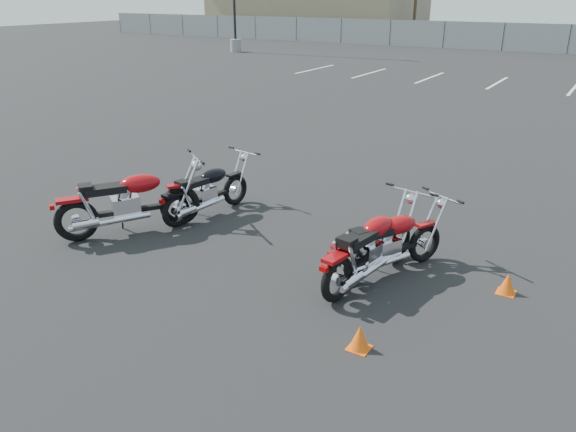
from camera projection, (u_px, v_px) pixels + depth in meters
The scene contains 11 objects.
ground at pixel (254, 269), 7.93m from camera, with size 120.00×120.00×0.00m, color black.
motorcycle_front_red at pixel (128, 202), 8.94m from camera, with size 1.74×2.21×1.17m.
motorcycle_second_black at pixel (207, 191), 9.69m from camera, with size 0.78×2.01×0.99m.
motorcycle_third_red at pixel (388, 244), 7.66m from camera, with size 1.29×1.95×0.99m.
motorcycle_rear_red at pixel (370, 248), 7.46m from camera, with size 0.83×2.14×1.05m.
training_cone_near at pixel (507, 283), 7.26m from camera, with size 0.23×0.23×0.28m.
training_cone_extra at pixel (360, 337), 6.12m from camera, with size 0.24×0.24×0.29m.
light_pole_west at pixel (234, 3), 35.85m from camera, with size 0.80×0.70×11.31m.
chainlink_fence at pixel (569, 39), 35.35m from camera, with size 80.06×0.06×1.80m.
tan_building_west at pixel (317, 10), 51.07m from camera, with size 18.40×10.40×4.30m.
parking_line_stripes at pixel (463, 80), 25.00m from camera, with size 15.12×4.00×0.01m.
Camera 1 is at (4.10, -5.80, 3.64)m, focal length 35.00 mm.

